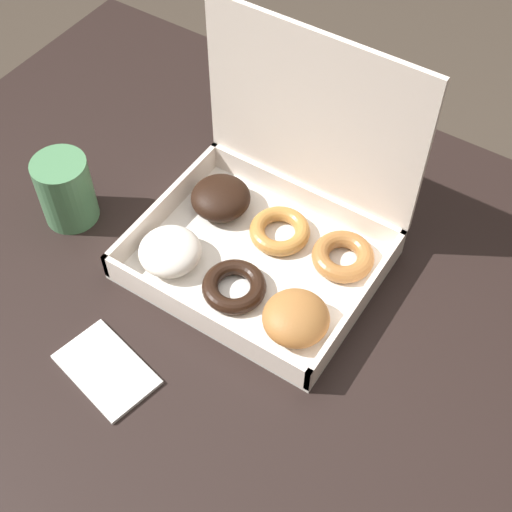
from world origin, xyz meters
TOP-DOWN VIEW (x-y plane):
  - ground_plane at (0.00, 0.00)m, footprint 8.00×8.00m
  - dining_table at (0.00, 0.00)m, footprint 1.25×0.94m
  - donut_box at (-0.01, 0.09)m, footprint 0.33×0.28m
  - coffee_mug at (-0.29, -0.01)m, footprint 0.08×0.08m
  - paper_napkin at (-0.08, -0.18)m, footprint 0.15×0.11m

SIDE VIEW (x-z plane):
  - ground_plane at x=0.00m, z-range 0.00..0.00m
  - dining_table at x=0.00m, z-range 0.29..1.06m
  - paper_napkin at x=-0.08m, z-range 0.77..0.78m
  - donut_box at x=-0.01m, z-range 0.67..0.98m
  - coffee_mug at x=-0.29m, z-range 0.77..0.88m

